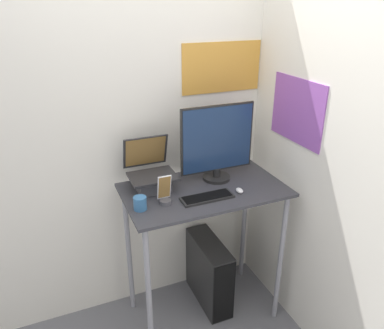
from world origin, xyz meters
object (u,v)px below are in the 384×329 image
cell_phone (165,194)px  computer_tower (209,272)px  keyboard (207,197)px  mouse (240,191)px  monitor (217,145)px  laptop (152,176)px

cell_phone → computer_tower: (0.38, 0.17, -0.82)m
keyboard → mouse: (0.22, -0.01, 0.01)m
mouse → cell_phone: (-0.46, 0.05, 0.05)m
cell_phone → computer_tower: size_ratio=0.35×
keyboard → cell_phone: (-0.25, 0.05, 0.05)m
keyboard → monitor: bearing=52.7°
keyboard → computer_tower: size_ratio=0.63×
keyboard → laptop: bearing=135.9°
monitor → mouse: 0.33m
mouse → computer_tower: (-0.09, 0.22, -0.77)m
mouse → keyboard: bearing=178.0°
monitor → keyboard: monitor is taller
laptop → cell_phone: laptop is taller
keyboard → mouse: size_ratio=5.30×
monitor → mouse: (0.05, -0.23, -0.23)m
laptop → cell_phone: 0.21m
cell_phone → keyboard: bearing=-10.3°
laptop → computer_tower: (0.39, -0.04, -0.84)m
laptop → keyboard: 0.37m
monitor → computer_tower: bearing=-168.7°
monitor → computer_tower: monitor is taller
laptop → computer_tower: bearing=-5.9°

